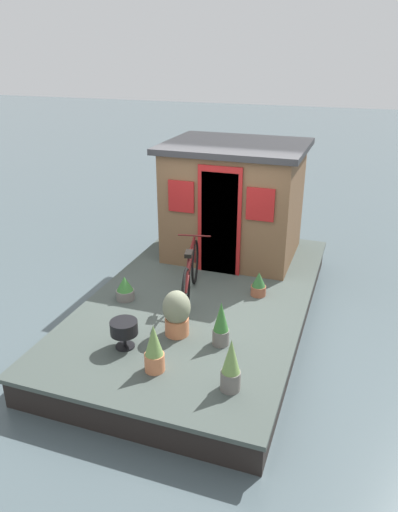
{
  "coord_description": "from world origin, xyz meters",
  "views": [
    {
      "loc": [
        -6.26,
        -2.12,
        3.93
      ],
      "look_at": [
        -0.2,
        0.0,
        1.15
      ],
      "focal_mm": 34.02,
      "sensor_mm": 36.0,
      "label": 1
    }
  ],
  "objects_px": {
    "potted_plant_succulent": "(259,284)",
    "potted_plant_mint": "(125,289)",
    "potted_plant_rosemary": "(221,324)",
    "potted_plant_geranium": "(231,366)",
    "bicycle": "(191,274)",
    "potted_plant_basil": "(177,313)",
    "charcoal_grill": "(124,329)",
    "houseboat_cabin": "(234,200)",
    "potted_plant_sage": "(154,349)"
  },
  "relations": [
    {
      "from": "potted_plant_basil",
      "to": "potted_plant_geranium",
      "type": "height_order",
      "value": "potted_plant_geranium"
    },
    {
      "from": "potted_plant_mint",
      "to": "bicycle",
      "type": "bearing_deg",
      "value": -68.18
    },
    {
      "from": "potted_plant_sage",
      "to": "potted_plant_rosemary",
      "type": "xyz_separation_m",
      "value": [
        0.77,
        -0.57,
        -0.0
      ]
    },
    {
      "from": "bicycle",
      "to": "potted_plant_rosemary",
      "type": "height_order",
      "value": "bicycle"
    },
    {
      "from": "houseboat_cabin",
      "to": "potted_plant_basil",
      "type": "distance_m",
      "value": 2.94
    },
    {
      "from": "potted_plant_basil",
      "to": "potted_plant_succulent",
      "type": "distance_m",
      "value": 1.61
    },
    {
      "from": "potted_plant_succulent",
      "to": "potted_plant_rosemary",
      "type": "bearing_deg",
      "value": 173.87
    },
    {
      "from": "potted_plant_sage",
      "to": "potted_plant_rosemary",
      "type": "height_order",
      "value": "potted_plant_sage"
    },
    {
      "from": "potted_plant_sage",
      "to": "potted_plant_rosemary",
      "type": "relative_size",
      "value": 1.01
    },
    {
      "from": "bicycle",
      "to": "potted_plant_sage",
      "type": "distance_m",
      "value": 1.82
    },
    {
      "from": "houseboat_cabin",
      "to": "potted_plant_succulent",
      "type": "height_order",
      "value": "houseboat_cabin"
    },
    {
      "from": "potted_plant_mint",
      "to": "potted_plant_geranium",
      "type": "relative_size",
      "value": 0.58
    },
    {
      "from": "bicycle",
      "to": "potted_plant_basil",
      "type": "relative_size",
      "value": 2.74
    },
    {
      "from": "potted_plant_basil",
      "to": "charcoal_grill",
      "type": "bearing_deg",
      "value": 134.29
    },
    {
      "from": "houseboat_cabin",
      "to": "charcoal_grill",
      "type": "xyz_separation_m",
      "value": [
        -3.36,
        0.46,
        -0.74
      ]
    },
    {
      "from": "potted_plant_basil",
      "to": "potted_plant_succulent",
      "type": "relative_size",
      "value": 1.64
    },
    {
      "from": "houseboat_cabin",
      "to": "bicycle",
      "type": "height_order",
      "value": "houseboat_cabin"
    },
    {
      "from": "potted_plant_sage",
      "to": "potted_plant_mint",
      "type": "relative_size",
      "value": 1.64
    },
    {
      "from": "bicycle",
      "to": "potted_plant_mint",
      "type": "xyz_separation_m",
      "value": [
        -0.36,
        0.91,
        -0.21
      ]
    },
    {
      "from": "potted_plant_mint",
      "to": "potted_plant_rosemary",
      "type": "bearing_deg",
      "value": -111.55
    },
    {
      "from": "potted_plant_basil",
      "to": "potted_plant_mint",
      "type": "relative_size",
      "value": 1.69
    },
    {
      "from": "potted_plant_basil",
      "to": "potted_plant_mint",
      "type": "height_order",
      "value": "potted_plant_basil"
    },
    {
      "from": "bicycle",
      "to": "potted_plant_geranium",
      "type": "bearing_deg",
      "value": -148.24
    },
    {
      "from": "potted_plant_sage",
      "to": "houseboat_cabin",
      "type": "bearing_deg",
      "value": 1.35
    },
    {
      "from": "potted_plant_basil",
      "to": "bicycle",
      "type": "bearing_deg",
      "value": 9.87
    },
    {
      "from": "potted_plant_succulent",
      "to": "potted_plant_mint",
      "type": "distance_m",
      "value": 2.01
    },
    {
      "from": "potted_plant_succulent",
      "to": "charcoal_grill",
      "type": "relative_size",
      "value": 1.04
    },
    {
      "from": "potted_plant_basil",
      "to": "potted_plant_rosemary",
      "type": "distance_m",
      "value": 0.61
    },
    {
      "from": "bicycle",
      "to": "charcoal_grill",
      "type": "xyz_separation_m",
      "value": [
        -1.49,
        0.33,
        -0.13
      ]
    },
    {
      "from": "potted_plant_succulent",
      "to": "potted_plant_mint",
      "type": "xyz_separation_m",
      "value": [
        -0.78,
        1.85,
        -0.01
      ]
    },
    {
      "from": "potted_plant_basil",
      "to": "potted_plant_succulent",
      "type": "height_order",
      "value": "potted_plant_basil"
    },
    {
      "from": "potted_plant_mint",
      "to": "charcoal_grill",
      "type": "bearing_deg",
      "value": -153.04
    },
    {
      "from": "potted_plant_succulent",
      "to": "houseboat_cabin",
      "type": "bearing_deg",
      "value": 29.26
    },
    {
      "from": "houseboat_cabin",
      "to": "potted_plant_mint",
      "type": "distance_m",
      "value": 2.59
    },
    {
      "from": "potted_plant_succulent",
      "to": "potted_plant_geranium",
      "type": "relative_size",
      "value": 0.6
    },
    {
      "from": "houseboat_cabin",
      "to": "potted_plant_geranium",
      "type": "bearing_deg",
      "value": -164.72
    },
    {
      "from": "houseboat_cabin",
      "to": "potted_plant_mint",
      "type": "xyz_separation_m",
      "value": [
        -2.23,
        1.04,
        -0.83
      ]
    },
    {
      "from": "houseboat_cabin",
      "to": "potted_plant_basil",
      "type": "relative_size",
      "value": 3.79
    },
    {
      "from": "houseboat_cabin",
      "to": "bicycle",
      "type": "relative_size",
      "value": 1.38
    },
    {
      "from": "houseboat_cabin",
      "to": "potted_plant_geranium",
      "type": "relative_size",
      "value": 3.71
    },
    {
      "from": "potted_plant_sage",
      "to": "charcoal_grill",
      "type": "distance_m",
      "value": 0.63
    },
    {
      "from": "potted_plant_geranium",
      "to": "bicycle",
      "type": "bearing_deg",
      "value": 31.76
    },
    {
      "from": "houseboat_cabin",
      "to": "potted_plant_succulent",
      "type": "distance_m",
      "value": 1.85
    },
    {
      "from": "potted_plant_sage",
      "to": "potted_plant_mint",
      "type": "bearing_deg",
      "value": 37.91
    },
    {
      "from": "potted_plant_sage",
      "to": "potted_plant_mint",
      "type": "height_order",
      "value": "potted_plant_sage"
    },
    {
      "from": "potted_plant_succulent",
      "to": "potted_plant_rosemary",
      "type": "height_order",
      "value": "potted_plant_rosemary"
    },
    {
      "from": "potted_plant_rosemary",
      "to": "potted_plant_succulent",
      "type": "bearing_deg",
      "value": -6.13
    },
    {
      "from": "bicycle",
      "to": "potted_plant_geranium",
      "type": "distance_m",
      "value": 2.17
    },
    {
      "from": "potted_plant_succulent",
      "to": "charcoal_grill",
      "type": "xyz_separation_m",
      "value": [
        -1.91,
        1.27,
        0.08
      ]
    },
    {
      "from": "potted_plant_geranium",
      "to": "charcoal_grill",
      "type": "relative_size",
      "value": 1.74
    }
  ]
}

